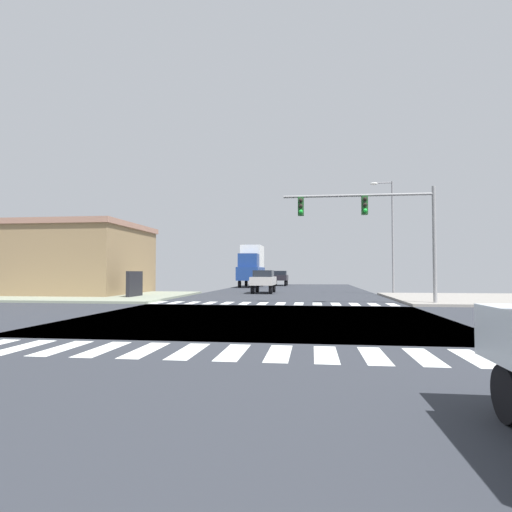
{
  "coord_description": "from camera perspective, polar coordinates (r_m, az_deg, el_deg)",
  "views": [
    {
      "loc": [
        1.96,
        -16.68,
        1.76
      ],
      "look_at": [
        -1.49,
        10.13,
        2.75
      ],
      "focal_mm": 30.42,
      "sensor_mm": 36.0,
      "label": 1
    }
  ],
  "objects": [
    {
      "name": "sidewalk_corner_nw",
      "position": [
        32.4,
        -20.26,
        -4.95
      ],
      "size": [
        12.0,
        12.0,
        0.14
      ],
      "color": "gray",
      "rests_on": "ground"
    },
    {
      "name": "sedan_nearside_1",
      "position": [
        55.27,
        3.23,
        -2.75
      ],
      "size": [
        1.8,
        4.3,
        1.88
      ],
      "rotation": [
        0.0,
        0.0,
        3.14
      ],
      "color": "black",
      "rests_on": "ground"
    },
    {
      "name": "ground",
      "position": [
        16.89,
        0.63,
        -8.15
      ],
      "size": [
        90.0,
        90.0,
        0.05
      ],
      "color": "#2D3037"
    },
    {
      "name": "crosswalk_far",
      "position": [
        24.15,
        2.08,
        -6.26
      ],
      "size": [
        13.5,
        2.0,
        0.01
      ],
      "color": "white",
      "rests_on": "ground"
    },
    {
      "name": "crosswalk_near",
      "position": [
        9.8,
        -5.97,
        -12.4
      ],
      "size": [
        13.5,
        2.0,
        0.01
      ],
      "color": "white",
      "rests_on": "ground"
    },
    {
      "name": "box_truck_leading_1",
      "position": [
        50.42,
        -0.6,
        -1.17
      ],
      "size": [
        2.4,
        7.2,
        4.85
      ],
      "rotation": [
        0.0,
        0.0,
        3.14
      ],
      "color": "black",
      "rests_on": "ground"
    },
    {
      "name": "traffic_signal_mast",
      "position": [
        24.23,
        15.06,
        4.97
      ],
      "size": [
        8.08,
        0.55,
        6.3
      ],
      "color": "gray",
      "rests_on": "ground"
    },
    {
      "name": "sedan_farside_2",
      "position": [
        35.94,
        1.01,
        -3.11
      ],
      "size": [
        1.8,
        4.3,
        1.88
      ],
      "rotation": [
        0.0,
        0.0,
        3.14
      ],
      "color": "black",
      "rests_on": "ground"
    },
    {
      "name": "street_lamp",
      "position": [
        35.55,
        17.18,
        3.62
      ],
      "size": [
        1.78,
        0.32,
        8.87
      ],
      "color": "gray",
      "rests_on": "ground"
    },
    {
      "name": "bank_building",
      "position": [
        35.97,
        -23.34,
        -0.43
      ],
      "size": [
        12.19,
        9.25,
        5.37
      ],
      "color": "#8F7450",
      "rests_on": "ground"
    },
    {
      "name": "sidewalk_corner_ne",
      "position": [
        30.78,
        28.46,
        -4.98
      ],
      "size": [
        12.0,
        12.0,
        0.14
      ],
      "color": "gray",
      "rests_on": "ground"
    }
  ]
}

